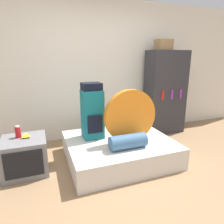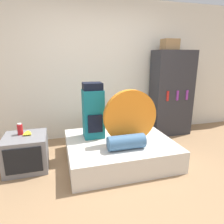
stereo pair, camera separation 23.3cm
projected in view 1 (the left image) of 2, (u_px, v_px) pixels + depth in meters
ground_plane at (136, 187)px, 2.46m from camera, size 16.00×16.00×0.00m
wall_back at (93, 71)px, 3.82m from camera, size 8.00×0.05×2.60m
bed at (119, 149)px, 3.14m from camera, size 1.57×1.35×0.32m
backpack at (92, 112)px, 3.07m from camera, size 0.31×0.31×0.86m
tent_bag at (130, 116)px, 2.92m from camera, size 0.79×0.09×0.79m
sleeping_roll at (128, 142)px, 2.76m from camera, size 0.52×0.20×0.20m
television at (25, 155)px, 2.74m from camera, size 0.58×0.57×0.49m
canister at (18, 132)px, 2.71m from camera, size 0.07×0.07×0.17m
banana_bunch at (26, 136)px, 2.75m from camera, size 0.14×0.18×0.04m
bookshelf at (165, 93)px, 4.13m from camera, size 0.79×0.44×1.68m
cardboard_box at (164, 45)px, 3.86m from camera, size 0.30×0.23×0.20m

